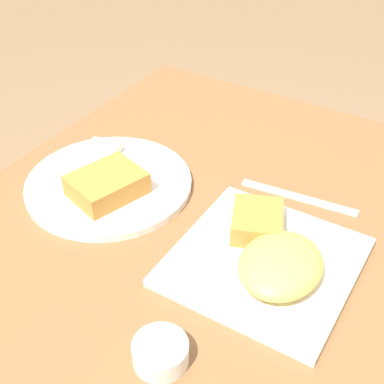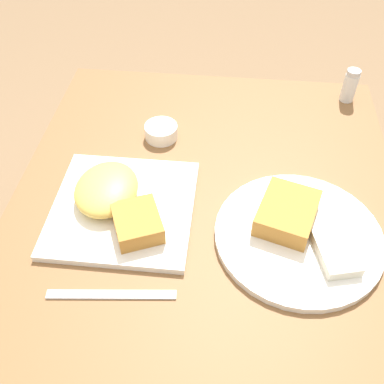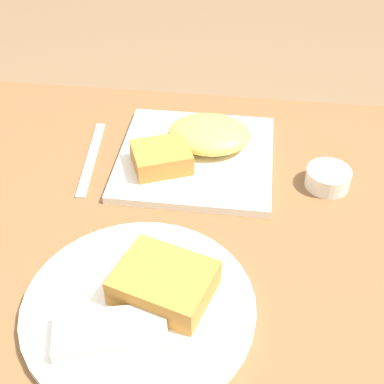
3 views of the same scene
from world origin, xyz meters
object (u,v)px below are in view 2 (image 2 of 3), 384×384
at_px(salt_shaker, 349,87).
at_px(plate_square_near, 119,203).
at_px(plate_oval_far, 298,231).
at_px(sauce_ramekin, 161,131).
at_px(butter_knife, 111,295).

bearing_deg(salt_shaker, plate_square_near, -49.22).
height_order(plate_oval_far, sauce_ramekin, plate_oval_far).
height_order(plate_square_near, plate_oval_far, plate_square_near).
relative_size(plate_oval_far, salt_shaker, 3.69).
distance_m(sauce_ramekin, butter_knife, 0.41).
bearing_deg(sauce_ramekin, plate_oval_far, 48.80).
relative_size(plate_square_near, butter_knife, 1.25).
xyz_separation_m(plate_square_near, sauce_ramekin, (-0.23, 0.05, -0.00)).
bearing_deg(plate_oval_far, salt_shaker, 161.92).
bearing_deg(plate_oval_far, plate_square_near, -94.88).
relative_size(sauce_ramekin, salt_shaker, 0.89).
relative_size(plate_oval_far, butter_knife, 1.42).
distance_m(plate_square_near, butter_knife, 0.19).
bearing_deg(butter_knife, plate_oval_far, 20.96).
bearing_deg(plate_oval_far, sauce_ramekin, -131.20).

